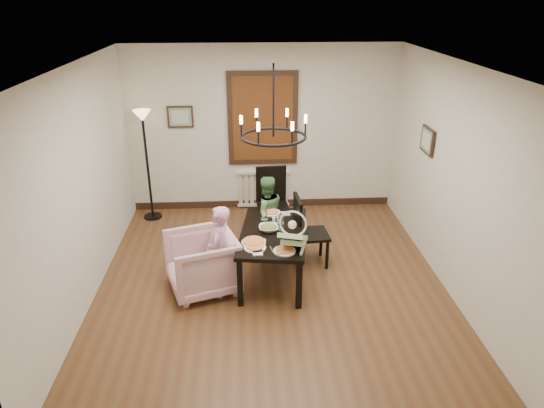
{
  "coord_description": "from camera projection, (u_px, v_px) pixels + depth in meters",
  "views": [
    {
      "loc": [
        -0.31,
        -5.43,
        3.54
      ],
      "look_at": [
        0.02,
        0.21,
        1.05
      ],
      "focal_mm": 32.0,
      "sensor_mm": 36.0,
      "label": 1
    }
  ],
  "objects": [
    {
      "name": "room_shell",
      "position": [
        270.0,
        174.0,
        6.18
      ],
      "size": [
        4.51,
        5.0,
        2.81
      ],
      "color": "brown",
      "rests_on": "ground"
    },
    {
      "name": "chair_right",
      "position": [
        312.0,
        230.0,
        6.68
      ],
      "size": [
        0.49,
        0.49,
        1.02
      ],
      "primitive_type": null,
      "rotation": [
        0.0,
        0.0,
        1.65
      ],
      "color": "black",
      "rests_on": "room_shell"
    },
    {
      "name": "seated_man",
      "position": [
        266.0,
        220.0,
        7.08
      ],
      "size": [
        0.55,
        0.48,
        0.95
      ],
      "primitive_type": "imported",
      "rotation": [
        0.0,
        0.0,
        3.43
      ],
      "color": "#4C7948",
      "rests_on": "room_shell"
    },
    {
      "name": "pizza_platter",
      "position": [
        254.0,
        242.0,
        5.96
      ],
      "size": [
        0.3,
        0.3,
        0.04
      ],
      "primitive_type": "cylinder",
      "color": "tan",
      "rests_on": "dining_table"
    },
    {
      "name": "armchair",
      "position": [
        202.0,
        263.0,
        6.13
      ],
      "size": [
        1.06,
        1.05,
        0.77
      ],
      "primitive_type": "imported",
      "rotation": [
        0.0,
        0.0,
        -1.25
      ],
      "color": "beige",
      "rests_on": "room_shell"
    },
    {
      "name": "baby_bouncer",
      "position": [
        293.0,
        235.0,
        5.82
      ],
      "size": [
        0.48,
        0.57,
        0.32
      ],
      "primitive_type": null,
      "rotation": [
        0.0,
        0.0,
        -0.27
      ],
      "color": "#B3D391",
      "rests_on": "dining_table"
    },
    {
      "name": "picture_back",
      "position": [
        180.0,
        117.0,
        7.92
      ],
      "size": [
        0.42,
        0.03,
        0.36
      ],
      "primitive_type": "cube",
      "color": "black",
      "rests_on": "room_shell"
    },
    {
      "name": "window_blinds",
      "position": [
        263.0,
        119.0,
        8.01
      ],
      "size": [
        1.0,
        0.03,
        1.4
      ],
      "primitive_type": "cube",
      "color": "brown",
      "rests_on": "room_shell"
    },
    {
      "name": "drinking_glass",
      "position": [
        282.0,
        226.0,
        6.25
      ],
      "size": [
        0.06,
        0.06,
        0.13
      ],
      "primitive_type": "cylinder",
      "color": "silver",
      "rests_on": "dining_table"
    },
    {
      "name": "chair_far",
      "position": [
        273.0,
        203.0,
        7.47
      ],
      "size": [
        0.51,
        0.51,
        1.08
      ],
      "primitive_type": null,
      "rotation": [
        0.0,
        0.0,
        0.08
      ],
      "color": "black",
      "rests_on": "room_shell"
    },
    {
      "name": "elderly_woman",
      "position": [
        220.0,
        259.0,
        6.0
      ],
      "size": [
        0.33,
        0.41,
        1.0
      ],
      "primitive_type": "imported",
      "rotation": [
        0.0,
        0.0,
        -1.84
      ],
      "color": "#CA8EB1",
      "rests_on": "room_shell"
    },
    {
      "name": "salad_bowl",
      "position": [
        269.0,
        228.0,
        6.27
      ],
      "size": [
        0.3,
        0.3,
        0.07
      ],
      "primitive_type": "imported",
      "color": "white",
      "rests_on": "dining_table"
    },
    {
      "name": "radiator",
      "position": [
        263.0,
        188.0,
        8.53
      ],
      "size": [
        0.92,
        0.12,
        0.62
      ],
      "primitive_type": null,
      "color": "silver",
      "rests_on": "room_shell"
    },
    {
      "name": "chandelier",
      "position": [
        273.0,
        137.0,
        5.77
      ],
      "size": [
        0.8,
        0.8,
        0.04
      ],
      "primitive_type": "torus",
      "color": "black",
      "rests_on": "room_shell"
    },
    {
      "name": "dining_table",
      "position": [
        273.0,
        237.0,
        6.31
      ],
      "size": [
        1.01,
        1.57,
        0.69
      ],
      "rotation": [
        0.0,
        0.0,
        -0.13
      ],
      "color": "black",
      "rests_on": "room_shell"
    },
    {
      "name": "picture_right",
      "position": [
        427.0,
        140.0,
        6.68
      ],
      "size": [
        0.03,
        0.42,
        0.36
      ],
      "primitive_type": "cube",
      "rotation": [
        0.0,
        0.0,
        1.57
      ],
      "color": "black",
      "rests_on": "room_shell"
    },
    {
      "name": "floor_lamp",
      "position": [
        148.0,
        167.0,
        7.91
      ],
      "size": [
        0.3,
        0.3,
        1.8
      ],
      "primitive_type": null,
      "color": "black",
      "rests_on": "room_shell"
    }
  ]
}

